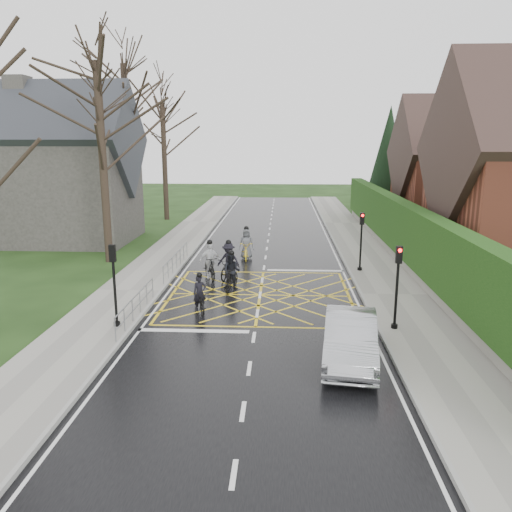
# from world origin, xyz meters

# --- Properties ---
(ground) EXTENTS (120.00, 120.00, 0.00)m
(ground) POSITION_xyz_m (0.00, 0.00, 0.00)
(ground) COLOR black
(ground) RESTS_ON ground
(road) EXTENTS (9.00, 80.00, 0.01)m
(road) POSITION_xyz_m (0.00, 0.00, 0.01)
(road) COLOR black
(road) RESTS_ON ground
(sidewalk_right) EXTENTS (3.00, 80.00, 0.15)m
(sidewalk_right) POSITION_xyz_m (6.00, 0.00, 0.07)
(sidewalk_right) COLOR gray
(sidewalk_right) RESTS_ON ground
(sidewalk_left) EXTENTS (3.00, 80.00, 0.15)m
(sidewalk_left) POSITION_xyz_m (-6.00, 0.00, 0.07)
(sidewalk_left) COLOR gray
(sidewalk_left) RESTS_ON ground
(stone_wall) EXTENTS (0.50, 38.00, 0.70)m
(stone_wall) POSITION_xyz_m (7.75, 6.00, 0.35)
(stone_wall) COLOR slate
(stone_wall) RESTS_ON ground
(hedge) EXTENTS (0.90, 38.00, 2.80)m
(hedge) POSITION_xyz_m (7.75, 6.00, 2.10)
(hedge) COLOR #15360E
(hedge) RESTS_ON stone_wall
(house_far) EXTENTS (9.80, 8.80, 10.30)m
(house_far) POSITION_xyz_m (14.75, 18.00, 4.36)
(house_far) COLOR brown
(house_far) RESTS_ON ground
(conifer) EXTENTS (4.60, 4.60, 10.00)m
(conifer) POSITION_xyz_m (10.75, 26.00, 4.99)
(conifer) COLOR black
(conifer) RESTS_ON ground
(church) EXTENTS (8.80, 7.80, 11.00)m
(church) POSITION_xyz_m (-13.54, 12.00, 4.93)
(church) COLOR #2D2B28
(church) RESTS_ON ground
(tree_near) EXTENTS (9.24, 9.24, 11.44)m
(tree_near) POSITION_xyz_m (-9.00, 6.00, 7.91)
(tree_near) COLOR black
(tree_near) RESTS_ON ground
(tree_mid) EXTENTS (10.08, 10.08, 12.48)m
(tree_mid) POSITION_xyz_m (-10.00, 14.00, 8.63)
(tree_mid) COLOR black
(tree_mid) RESTS_ON ground
(tree_far) EXTENTS (8.40, 8.40, 10.40)m
(tree_far) POSITION_xyz_m (-9.30, 22.00, 7.19)
(tree_far) COLOR black
(tree_far) RESTS_ON ground
(railing_south) EXTENTS (0.05, 5.04, 1.03)m
(railing_south) POSITION_xyz_m (-4.65, -3.50, 0.78)
(railing_south) COLOR slate
(railing_south) RESTS_ON ground
(railing_north) EXTENTS (0.05, 6.04, 1.03)m
(railing_north) POSITION_xyz_m (-4.65, 4.00, 0.79)
(railing_north) COLOR slate
(railing_north) RESTS_ON ground
(traffic_light_ne) EXTENTS (0.24, 0.31, 3.21)m
(traffic_light_ne) POSITION_xyz_m (5.10, 4.20, 1.66)
(traffic_light_ne) COLOR black
(traffic_light_ne) RESTS_ON ground
(traffic_light_se) EXTENTS (0.24, 0.31, 3.21)m
(traffic_light_se) POSITION_xyz_m (5.10, -4.20, 1.66)
(traffic_light_se) COLOR black
(traffic_light_se) RESTS_ON ground
(traffic_light_sw) EXTENTS (0.24, 0.31, 3.21)m
(traffic_light_sw) POSITION_xyz_m (-5.10, -4.50, 1.66)
(traffic_light_sw) COLOR black
(traffic_light_sw) RESTS_ON ground
(cyclist_rear) EXTENTS (1.18, 1.77, 1.63)m
(cyclist_rear) POSITION_xyz_m (-2.38, -2.29, 0.53)
(cyclist_rear) COLOR black
(cyclist_rear) RESTS_ON ground
(cyclist_back) EXTENTS (0.95, 1.94, 1.88)m
(cyclist_back) POSITION_xyz_m (-1.37, 0.86, 0.71)
(cyclist_back) COLOR black
(cyclist_back) RESTS_ON ground
(cyclist_mid) EXTENTS (1.30, 2.15, 1.98)m
(cyclist_mid) POSITION_xyz_m (-1.73, 2.85, 0.72)
(cyclist_mid) COLOR black
(cyclist_mid) RESTS_ON ground
(cyclist_front) EXTENTS (1.27, 2.07, 2.01)m
(cyclist_front) POSITION_xyz_m (-2.66, 2.68, 0.74)
(cyclist_front) COLOR black
(cyclist_front) RESTS_ON ground
(cyclist_lead) EXTENTS (0.92, 2.07, 1.98)m
(cyclist_lead) POSITION_xyz_m (-1.12, 7.02, 0.69)
(cyclist_lead) COLOR gold
(cyclist_lead) RESTS_ON ground
(car) EXTENTS (2.14, 4.73, 1.51)m
(car) POSITION_xyz_m (3.15, -6.73, 0.75)
(car) COLOR #A4A6AB
(car) RESTS_ON ground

